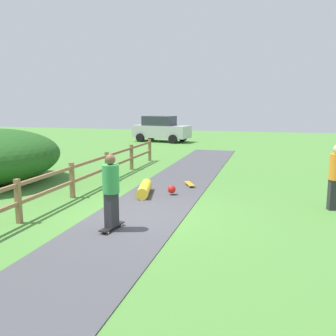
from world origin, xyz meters
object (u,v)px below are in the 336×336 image
(skater_fallen, at_px, (147,189))
(skateboard_loose, at_px, (189,184))
(parked_car_silver, at_px, (161,129))
(skater_riding, at_px, (111,188))
(bystander_orange, at_px, (336,174))

(skater_fallen, relative_size, skateboard_loose, 1.90)
(skater_fallen, height_order, parked_car_silver, parked_car_silver)
(skater_riding, xyz_separation_m, skater_fallen, (-0.28, 3.38, -0.79))
(skater_fallen, bearing_deg, bystander_orange, -2.37)
(skater_riding, relative_size, skater_fallen, 1.14)
(skater_fallen, distance_m, bystander_orange, 5.54)
(skater_riding, distance_m, skateboard_loose, 5.13)
(bystander_orange, bearing_deg, skater_riding, -148.70)
(skateboard_loose, relative_size, bystander_orange, 0.45)
(parked_car_silver, bearing_deg, skateboard_loose, -69.96)
(skater_fallen, relative_size, parked_car_silver, 0.34)
(skateboard_loose, height_order, bystander_orange, bystander_orange)
(bystander_orange, relative_size, parked_car_silver, 0.41)
(skater_riding, xyz_separation_m, bystander_orange, (5.19, 3.16, 0.00))
(skater_fallen, xyz_separation_m, bystander_orange, (5.47, -0.23, 0.80))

